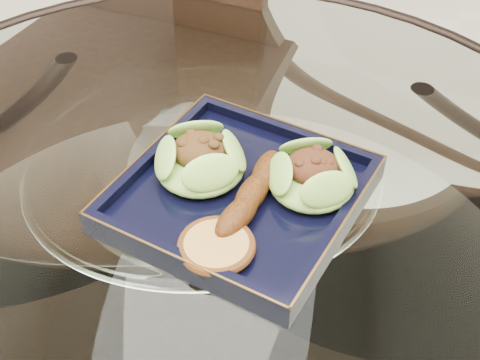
# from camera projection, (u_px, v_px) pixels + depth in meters

# --- Properties ---
(dining_table) EXTENTS (1.13, 1.13, 0.77)m
(dining_table) POSITION_uv_depth(u_px,v_px,m) (209.00, 277.00, 0.95)
(dining_table) COLOR white
(dining_table) RESTS_ON ground
(dining_chair) EXTENTS (0.48, 0.48, 0.91)m
(dining_chair) POSITION_uv_depth(u_px,v_px,m) (154.00, 128.00, 1.34)
(dining_chair) COLOR black
(dining_chair) RESTS_ON ground
(navy_plate) EXTENTS (0.35, 0.35, 0.02)m
(navy_plate) POSITION_uv_depth(u_px,v_px,m) (240.00, 198.00, 0.82)
(navy_plate) COLOR black
(navy_plate) RESTS_ON dining_table
(lettuce_wrap_left) EXTENTS (0.11, 0.11, 0.04)m
(lettuce_wrap_left) POSITION_uv_depth(u_px,v_px,m) (200.00, 162.00, 0.82)
(lettuce_wrap_left) COLOR #629C2D
(lettuce_wrap_left) RESTS_ON navy_plate
(lettuce_wrap_right) EXTENTS (0.11, 0.11, 0.04)m
(lettuce_wrap_right) POSITION_uv_depth(u_px,v_px,m) (312.00, 178.00, 0.80)
(lettuce_wrap_right) COLOR #5E8C28
(lettuce_wrap_right) RESTS_ON navy_plate
(roasted_plantain) EXTENTS (0.07, 0.16, 0.03)m
(roasted_plantain) POSITION_uv_depth(u_px,v_px,m) (252.00, 193.00, 0.79)
(roasted_plantain) COLOR #5F2C0A
(roasted_plantain) RESTS_ON navy_plate
(crumb_patty) EXTENTS (0.08, 0.08, 0.01)m
(crumb_patty) POSITION_uv_depth(u_px,v_px,m) (216.00, 247.00, 0.73)
(crumb_patty) COLOR gold
(crumb_patty) RESTS_ON navy_plate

